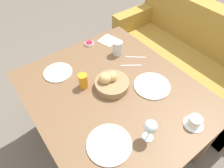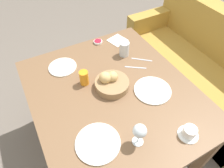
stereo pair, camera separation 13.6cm
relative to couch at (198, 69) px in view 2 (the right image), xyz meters
The scene contains 15 objects.
ground_plane 1.16m from the couch, 82.33° to the right, with size 10.00×10.00×0.00m, color #6B6056.
dining_table 1.17m from the couch, 82.33° to the right, with size 1.23×1.06×0.74m.
couch is the anchor object (origin of this frame).
bread_basket 1.20m from the couch, 84.63° to the right, with size 0.23×0.23×0.12m.
plate_near_left 1.42m from the couch, 100.10° to the right, with size 0.21×0.21×0.01m.
plate_near_right 1.49m from the couch, 71.97° to the right, with size 0.25×0.25×0.01m.
plate_far_center 1.01m from the couch, 72.48° to the right, with size 0.25×0.25×0.01m.
juice_glass 1.33m from the couch, 90.38° to the right, with size 0.06×0.06×0.11m.
water_tumbler 0.98m from the couch, 100.04° to the right, with size 0.08×0.08×0.12m.
wine_glass 1.39m from the couch, 65.15° to the right, with size 0.08×0.08×0.16m.
coffee_cup 1.18m from the couch, 54.29° to the right, with size 0.12×0.12×0.06m.
jam_bowl_berry 1.12m from the couch, 112.31° to the right, with size 0.08×0.08×0.02m.
fork_silver 0.86m from the couch, 92.08° to the right, with size 0.11×0.13×0.00m.
knife_silver 0.94m from the couch, 88.25° to the right, with size 0.10×0.14×0.00m.
napkin 0.96m from the couch, 113.33° to the right, with size 0.17×0.17×0.00m.
Camera 2 is at (0.77, -0.42, 1.77)m, focal length 32.00 mm.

